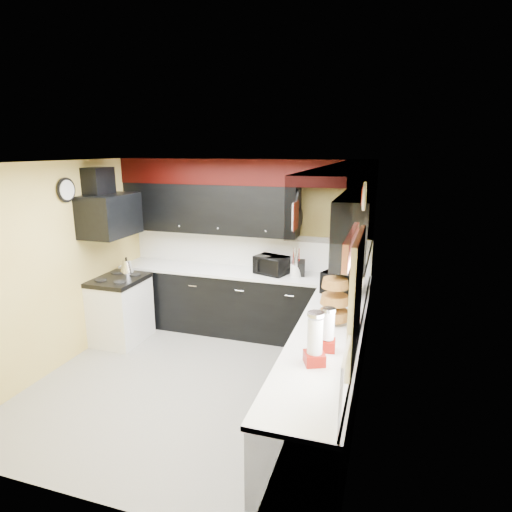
{
  "coord_description": "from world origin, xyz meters",
  "views": [
    {
      "loc": [
        1.98,
        -4.02,
        2.64
      ],
      "look_at": [
        0.44,
        0.89,
        1.34
      ],
      "focal_mm": 30.0,
      "sensor_mm": 36.0,
      "label": 1
    }
  ],
  "objects_px": {
    "utensil_crock": "(296,270)",
    "knife_block": "(301,268)",
    "toaster_oven": "(271,265)",
    "microwave": "(341,281)",
    "kettle": "(127,266)"
  },
  "relations": [
    {
      "from": "knife_block",
      "to": "kettle",
      "type": "height_order",
      "value": "knife_block"
    },
    {
      "from": "microwave",
      "to": "kettle",
      "type": "bearing_deg",
      "value": 111.13
    },
    {
      "from": "microwave",
      "to": "toaster_oven",
      "type": "bearing_deg",
      "value": 86.01
    },
    {
      "from": "utensil_crock",
      "to": "toaster_oven",
      "type": "bearing_deg",
      "value": 176.91
    },
    {
      "from": "utensil_crock",
      "to": "knife_block",
      "type": "bearing_deg",
      "value": 19.09
    },
    {
      "from": "kettle",
      "to": "toaster_oven",
      "type": "bearing_deg",
      "value": 13.3
    },
    {
      "from": "toaster_oven",
      "to": "kettle",
      "type": "relative_size",
      "value": 2.27
    },
    {
      "from": "utensil_crock",
      "to": "knife_block",
      "type": "xyz_separation_m",
      "value": [
        0.07,
        0.02,
        0.03
      ]
    },
    {
      "from": "toaster_oven",
      "to": "microwave",
      "type": "bearing_deg",
      "value": -6.75
    },
    {
      "from": "microwave",
      "to": "utensil_crock",
      "type": "distance_m",
      "value": 0.81
    },
    {
      "from": "toaster_oven",
      "to": "knife_block",
      "type": "distance_m",
      "value": 0.43
    },
    {
      "from": "utensil_crock",
      "to": "kettle",
      "type": "distance_m",
      "value": 2.41
    },
    {
      "from": "kettle",
      "to": "microwave",
      "type": "bearing_deg",
      "value": -0.14
    },
    {
      "from": "utensil_crock",
      "to": "knife_block",
      "type": "relative_size",
      "value": 0.75
    },
    {
      "from": "utensil_crock",
      "to": "knife_block",
      "type": "distance_m",
      "value": 0.08
    }
  ]
}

